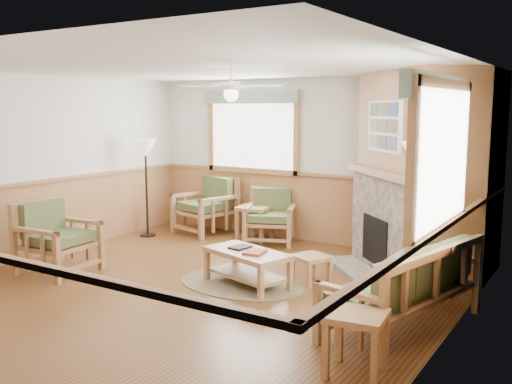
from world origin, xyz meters
The scene contains 23 objects.
floor centered at (0.00, 0.00, -0.01)m, with size 6.00×6.00×0.01m, color brown.
ceiling centered at (0.00, 0.00, 2.70)m, with size 6.00×6.00×0.01m, color white.
wall_back centered at (0.00, 3.00, 1.35)m, with size 6.00×0.02×2.70m, color silver.
wall_left centered at (-3.00, 0.00, 1.35)m, with size 0.02×6.00×2.70m, color silver.
wall_right centered at (3.00, 0.00, 1.35)m, with size 0.02×6.00×2.70m, color silver.
wainscot centered at (0.00, 0.00, 0.55)m, with size 6.00×6.00×1.10m, color #A87345, non-canonical shape.
fireplace centered at (2.05, 2.05, 1.35)m, with size 2.20×2.20×2.70m, color #A87345, non-canonical shape.
window_back centered at (-1.10, 2.96, 2.53)m, with size 1.90×0.16×1.50m, color white, non-canonical shape.
window_right centered at (2.96, -0.20, 2.53)m, with size 0.16×1.90×1.50m, color white, non-canonical shape.
ceiling_fan centered at (0.30, 0.30, 2.66)m, with size 1.24×1.24×0.36m, color white, non-canonical shape.
sofa centered at (2.55, 0.08, 0.44)m, with size 0.78×1.91×0.88m, color #A7784E, non-canonical shape.
armchair_back_left centered at (-1.84, 2.55, 0.50)m, with size 0.89×0.89×1.00m, color #A7784E, non-canonical shape.
armchair_back_right centered at (-0.49, 2.55, 0.44)m, with size 0.79×0.79×0.89m, color #A7784E, non-canonical shape.
armchair_left centered at (-2.03, -0.47, 0.48)m, with size 0.86×0.86×0.97m, color #A7784E, non-canonical shape.
coffee_table centered at (0.46, 0.40, 0.22)m, with size 1.12×0.56×0.45m, color #A7784E, non-canonical shape.
end_table_chairs centered at (-0.80, 2.55, 0.29)m, with size 0.52×0.50×0.58m, color #A7784E, non-canonical shape.
end_table_sofa centered at (2.55, -1.13, 0.27)m, with size 0.48×0.46×0.54m, color #A7784E, non-canonical shape.
footstool centered at (1.09, 0.93, 0.18)m, with size 0.42×0.42×0.36m, color #A7784E, non-canonical shape.
braided_rug centered at (0.37, 0.39, 0.01)m, with size 1.70×1.70×0.01m, color brown.
floor_lamp_left centered at (-2.55, 1.82, 0.85)m, with size 0.39×0.39×1.69m, color black, non-canonical shape.
floor_lamp_right centered at (2.37, 1.07, 0.93)m, with size 0.42×0.42×1.85m, color black, non-canonical shape.
book_red centered at (0.61, 0.35, 0.48)m, with size 0.22×0.30×0.03m, color maroon.
book_dark centered at (0.31, 0.47, 0.47)m, with size 0.20×0.27×0.03m, color black.
Camera 1 is at (4.26, -5.40, 2.22)m, focal length 40.00 mm.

